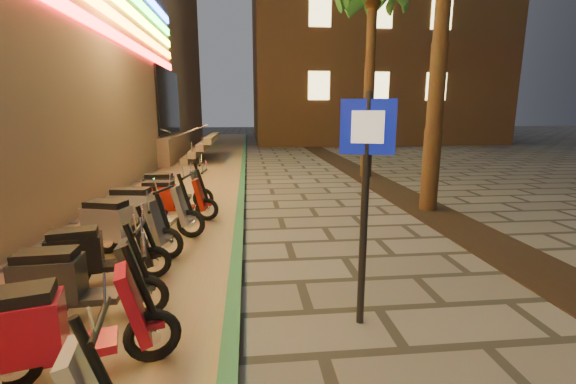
{
  "coord_description": "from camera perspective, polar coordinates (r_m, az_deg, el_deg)",
  "views": [
    {
      "loc": [
        -0.68,
        -1.61,
        2.32
      ],
      "look_at": [
        -0.13,
        3.72,
        1.2
      ],
      "focal_mm": 24.0,
      "sensor_mm": 36.0,
      "label": 1
    }
  ],
  "objects": [
    {
      "name": "scooter_10",
      "position": [
        7.63,
        -20.26,
        -2.5
      ],
      "size": [
        1.74,
        0.7,
        1.22
      ],
      "rotation": [
        0.0,
        0.0,
        -0.14
      ],
      "color": "black",
      "rests_on": "ground"
    },
    {
      "name": "green_curb",
      "position": [
        11.83,
        -6.87,
        0.64
      ],
      "size": [
        0.18,
        60.0,
        0.1
      ],
      "primitive_type": "cube",
      "color": "#25623B",
      "rests_on": "ground"
    },
    {
      "name": "planting_strip",
      "position": [
        8.21,
        26.0,
        -5.79
      ],
      "size": [
        1.2,
        40.0,
        0.02
      ],
      "primitive_type": "cube",
      "color": "black",
      "rests_on": "ground"
    },
    {
      "name": "parking_strip",
      "position": [
        11.99,
        -15.01,
        0.25
      ],
      "size": [
        3.4,
        60.0,
        0.01
      ],
      "primitive_type": "cube",
      "color": "#8C7251",
      "rests_on": "ground"
    },
    {
      "name": "scooter_7",
      "position": [
        4.95,
        -29.18,
        -11.5
      ],
      "size": [
        1.6,
        0.56,
        1.12
      ],
      "rotation": [
        0.0,
        0.0,
        0.07
      ],
      "color": "black",
      "rests_on": "ground"
    },
    {
      "name": "scooter_6",
      "position": [
        4.0,
        -31.66,
        -16.9
      ],
      "size": [
        1.67,
        0.86,
        1.19
      ],
      "rotation": [
        0.0,
        0.0,
        0.28
      ],
      "color": "black",
      "rests_on": "ground"
    },
    {
      "name": "pedestrian_sign",
      "position": [
        4.07,
        11.43,
        1.87
      ],
      "size": [
        0.53,
        0.21,
        2.52
      ],
      "rotation": [
        0.0,
        0.0,
        -0.33
      ],
      "color": "black",
      "rests_on": "ground"
    },
    {
      "name": "scooter_8",
      "position": [
        5.79,
        -26.64,
        -8.16
      ],
      "size": [
        1.53,
        0.76,
        1.08
      ],
      "rotation": [
        0.0,
        0.0,
        0.26
      ],
      "color": "black",
      "rests_on": "ground"
    },
    {
      "name": "scooter_12",
      "position": [
        9.69,
        -17.06,
        0.42
      ],
      "size": [
        1.61,
        0.57,
        1.14
      ],
      "rotation": [
        0.0,
        0.0,
        0.01
      ],
      "color": "black",
      "rests_on": "ground"
    },
    {
      "name": "palm_d",
      "position": [
        14.72,
        12.44,
        25.78
      ],
      "size": [
        2.97,
        3.02,
        7.16
      ],
      "color": "#472D19",
      "rests_on": "ground"
    },
    {
      "name": "scooter_11",
      "position": [
        8.62,
        -16.99,
        -0.96
      ],
      "size": [
        1.61,
        0.56,
        1.13
      ],
      "rotation": [
        0.0,
        0.0,
        -0.07
      ],
      "color": "black",
      "rests_on": "ground"
    },
    {
      "name": "scooter_9",
      "position": [
        6.82,
        -23.39,
        -4.54
      ],
      "size": [
        1.67,
        0.87,
        1.18
      ],
      "rotation": [
        0.0,
        0.0,
        -0.29
      ],
      "color": "black",
      "rests_on": "ground"
    }
  ]
}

